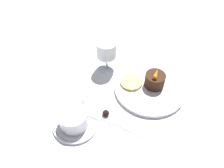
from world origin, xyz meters
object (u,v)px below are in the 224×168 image
Objects in this scene: dessert_cake at (155,80)px; dinner_plate at (150,88)px; coffee_cup at (73,118)px; fork at (120,126)px; wine_glass at (107,51)px.

dinner_plate is at bearing 137.43° from dessert_cake.
coffee_cup is at bearing 140.01° from dessert_cake.
coffee_cup is 0.30m from dessert_cake.
dinner_plate is 0.19m from fork.
dinner_plate is 0.03m from dessert_cake.
dinner_plate is 0.29m from coffee_cup.
coffee_cup reaches higher than fork.
dinner_plate reaches higher than fork.
wine_glass is at bearing 29.31° from fork.
dessert_cake is (0.19, -0.06, 0.04)m from fork.
wine_glass is 0.28m from fork.
coffee_cup and dessert_cake have the same top height.
wine_glass reaches higher than dessert_cake.
wine_glass reaches higher than fork.
wine_glass is (0.05, 0.18, 0.08)m from dinner_plate.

